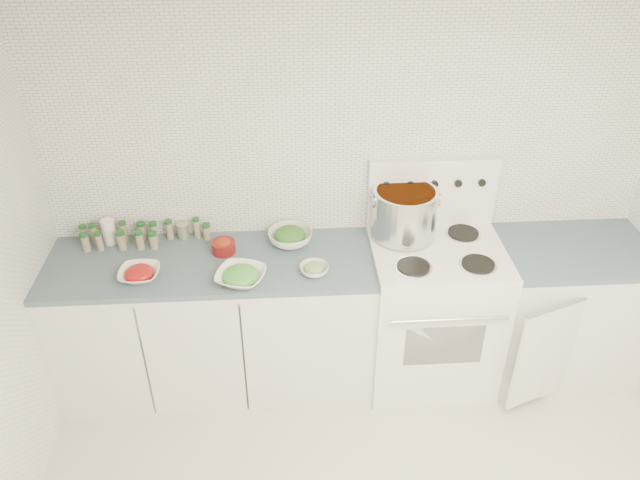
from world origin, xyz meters
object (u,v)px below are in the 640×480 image
(stove, at_px, (431,308))
(bowl_snowpea, at_px, (241,276))
(stock_pot, at_px, (404,211))
(bowl_tomato, at_px, (139,273))

(stove, height_order, bowl_snowpea, stove)
(stove, bearing_deg, stock_pot, 139.60)
(bowl_tomato, bearing_deg, stove, 4.44)
(stock_pot, bearing_deg, bowl_tomato, -169.11)
(stock_pot, height_order, bowl_snowpea, stock_pot)
(stock_pot, relative_size, bowl_snowpea, 1.21)
(stock_pot, distance_m, bowl_tomato, 1.52)
(bowl_tomato, distance_m, bowl_snowpea, 0.55)
(stock_pot, relative_size, bowl_tomato, 1.75)
(stove, bearing_deg, bowl_snowpea, -170.07)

